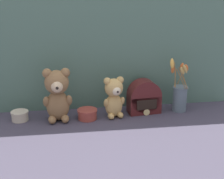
% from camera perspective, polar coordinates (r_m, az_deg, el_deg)
% --- Properties ---
extents(ground_plane, '(4.00, 4.00, 0.00)m').
position_cam_1_polar(ground_plane, '(2.03, 0.08, -4.56)').
color(ground_plane, '#3D3847').
extents(backdrop_wall, '(1.56, 0.02, 0.80)m').
position_cam_1_polar(backdrop_wall, '(2.08, -0.57, 7.42)').
color(backdrop_wall, '#4C6B5B').
rests_on(backdrop_wall, ground).
extents(teddy_bear_large, '(0.17, 0.16, 0.31)m').
position_cam_1_polar(teddy_bear_large, '(1.95, -9.08, -0.74)').
color(teddy_bear_large, olive).
rests_on(teddy_bear_large, ground).
extents(teddy_bear_medium, '(0.14, 0.12, 0.24)m').
position_cam_1_polar(teddy_bear_medium, '(1.99, 0.33, -1.16)').
color(teddy_bear_medium, tan).
rests_on(teddy_bear_medium, ground).
extents(flower_vase, '(0.12, 0.16, 0.33)m').
position_cam_1_polar(flower_vase, '(2.13, 11.19, -0.90)').
color(flower_vase, slate).
rests_on(flower_vase, ground).
extents(vintage_radio, '(0.20, 0.12, 0.21)m').
position_cam_1_polar(vintage_radio, '(2.08, 5.35, -1.50)').
color(vintage_radio, '#4C1919').
rests_on(vintage_radio, ground).
extents(decorative_tin_tall, '(0.12, 0.12, 0.06)m').
position_cam_1_polar(decorative_tin_tall, '(2.00, -4.13, -4.09)').
color(decorative_tin_tall, '#993D33').
rests_on(decorative_tin_tall, ground).
extents(decorative_tin_short, '(0.10, 0.10, 0.06)m').
position_cam_1_polar(decorative_tin_short, '(2.05, -15.07, -4.24)').
color(decorative_tin_short, beige).
rests_on(decorative_tin_short, ground).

